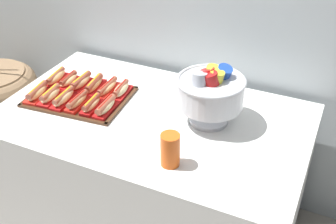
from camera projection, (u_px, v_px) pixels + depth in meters
name	position (u px, v px, depth m)	size (l,w,h in m)	color
buffet_table	(153.00, 173.00, 2.16)	(1.45, 0.87, 0.76)	white
floor_vase	(2.00, 118.00, 2.74)	(0.60, 0.60, 1.08)	#896B4C
serving_tray	(80.00, 97.00, 2.10)	(0.51, 0.40, 0.01)	#472B19
hot_dog_0	(37.00, 93.00, 2.07)	(0.09, 0.17, 0.06)	red
hot_dog_1	(50.00, 95.00, 2.05)	(0.08, 0.16, 0.06)	red
hot_dog_2	(64.00, 98.00, 2.02)	(0.07, 0.18, 0.06)	#B21414
hot_dog_3	(78.00, 101.00, 2.00)	(0.06, 0.16, 0.06)	red
hot_dog_4	(92.00, 104.00, 1.98)	(0.07, 0.16, 0.06)	#B21414
hot_dog_5	(106.00, 107.00, 1.96)	(0.07, 0.17, 0.06)	#B21414
hot_dog_6	(56.00, 78.00, 2.20)	(0.09, 0.18, 0.06)	red
hot_dog_7	(68.00, 81.00, 2.18)	(0.08, 0.16, 0.06)	red
hot_dog_8	(81.00, 82.00, 2.15)	(0.07, 0.17, 0.06)	#B21414
hot_dog_9	(94.00, 85.00, 2.13)	(0.08, 0.19, 0.06)	red
hot_dog_10	(107.00, 88.00, 2.11)	(0.07, 0.18, 0.06)	red
hot_dog_11	(121.00, 90.00, 2.09)	(0.08, 0.17, 0.06)	red
punch_bowl	(211.00, 91.00, 1.84)	(0.31, 0.31, 0.27)	silver
cup_stack	(170.00, 150.00, 1.64)	(0.08, 0.08, 0.14)	#EA5B19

